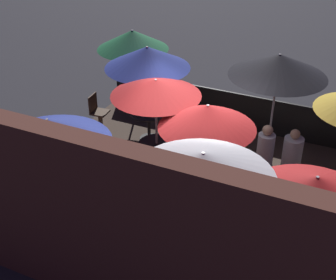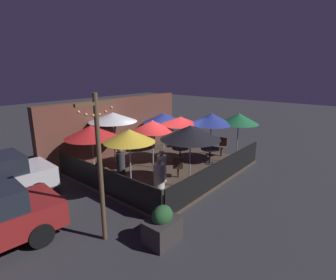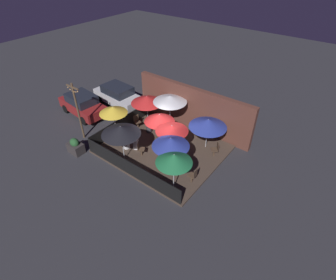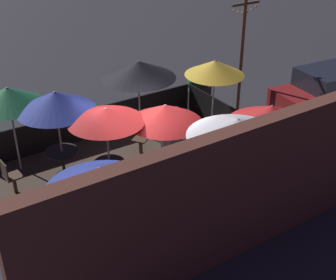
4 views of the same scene
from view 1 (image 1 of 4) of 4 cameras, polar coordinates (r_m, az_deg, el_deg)
ground_plane at (r=10.11m, az=2.40°, el=-6.19°), size 60.00×60.00×0.00m
patio_deck at (r=10.08m, az=2.41°, el=-5.92°), size 7.02×5.92×0.12m
building_wall at (r=6.97m, az=-7.79°, el=-10.73°), size 8.62×0.36×3.01m
fence_front at (r=12.14m, az=7.85°, el=3.71°), size 6.82×0.05×0.95m
patio_umbrella_0 at (r=9.51m, az=-1.49°, el=6.41°), size 1.87×1.87×2.21m
patio_umbrella_1 at (r=10.75m, az=-2.53°, el=10.04°), size 1.98×1.98×2.40m
patio_umbrella_2 at (r=8.70m, az=-14.34°, el=0.99°), size 2.28×2.28×2.04m
patio_umbrella_3 at (r=10.59m, az=13.32°, el=8.87°), size 2.18×2.18×2.40m
patio_umbrella_4 at (r=8.65m, az=4.82°, el=2.88°), size 1.85×1.85×2.17m
patio_umbrella_6 at (r=11.91m, az=-4.34°, el=12.10°), size 1.80×1.80×2.38m
patio_umbrella_7 at (r=7.16m, az=17.46°, el=-5.95°), size 2.16×2.16×2.12m
patio_umbrella_8 at (r=6.80m, az=4.25°, el=-3.08°), size 2.22×2.22×2.41m
dining_table_0 at (r=10.21m, az=-1.38°, el=-1.08°), size 0.79×0.79×0.72m
dining_table_1 at (r=11.41m, az=-2.35°, el=2.69°), size 0.87×0.87×0.73m
patio_chair_0 at (r=10.14m, az=-15.91°, el=-3.03°), size 0.56×0.56×0.93m
patio_chair_1 at (r=11.99m, az=-8.60°, el=3.55°), size 0.43×0.43×0.95m
patio_chair_2 at (r=10.63m, az=8.70°, el=-0.49°), size 0.56×0.56×0.92m
patio_chair_3 at (r=8.67m, az=18.45°, el=-10.27°), size 0.49×0.49×0.92m
patron_0 at (r=10.20m, az=11.71°, el=-1.73°), size 0.46×0.46×1.29m
patron_1 at (r=10.44m, az=14.85°, el=-1.88°), size 0.58×0.58×1.15m
patron_2 at (r=8.67m, az=11.83°, el=-8.82°), size 0.40×0.40×1.19m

